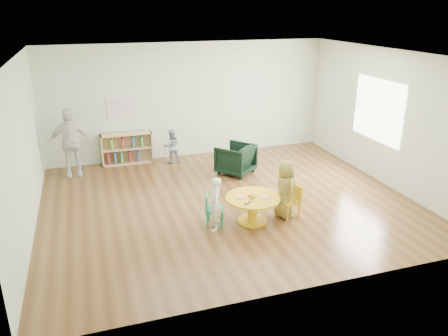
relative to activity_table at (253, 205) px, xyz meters
name	(u,v)px	position (x,y,z in m)	size (l,w,h in m)	color
room	(228,106)	(-0.14, 0.96, 1.56)	(7.10, 7.00, 2.80)	#57371B
activity_table	(253,205)	(0.00, 0.00, 0.00)	(0.95, 0.95, 0.52)	gold
kid_chair_left	(212,208)	(-0.70, 0.13, -0.02)	(0.40, 0.40, 0.57)	#198D60
kid_chair_right	(291,200)	(0.75, 0.00, -0.01)	(0.38, 0.38, 0.60)	gold
bookshelf	(127,148)	(-1.77, 3.81, 0.04)	(1.20, 0.30, 0.75)	tan
alphabet_poster	(123,107)	(-1.76, 3.94, 1.02)	(0.74, 0.01, 0.54)	white
armchair	(236,159)	(0.50, 2.34, 0.01)	(0.73, 0.75, 0.68)	black
child_left	(215,204)	(-0.71, -0.05, 0.14)	(0.34, 0.22, 0.93)	white
child_right	(285,189)	(0.62, 0.03, 0.20)	(0.52, 0.34, 1.07)	gold
toddler	(172,146)	(-0.73, 3.46, 0.09)	(0.41, 0.32, 0.85)	#1D2948
adult_caretaker	(70,143)	(-3.01, 3.32, 0.44)	(0.90, 0.38, 1.54)	silver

